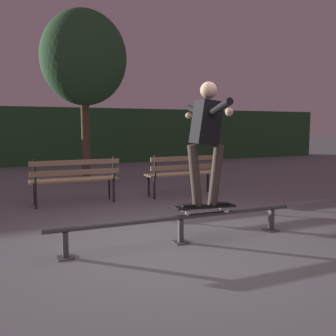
{
  "coord_description": "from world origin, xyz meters",
  "views": [
    {
      "loc": [
        -1.91,
        -3.98,
        1.44
      ],
      "look_at": [
        0.17,
        0.88,
        0.85
      ],
      "focal_mm": 39.54,
      "sensor_mm": 36.0,
      "label": 1
    }
  ],
  "objects_px": {
    "grind_rail": "(181,222)",
    "park_bench_leftmost": "(75,176)",
    "park_bench_left_center": "(184,170)",
    "tree_behind_benches": "(84,59)",
    "skateboarder": "(206,133)",
    "skateboard": "(205,207)"
  },
  "relations": [
    {
      "from": "skateboard",
      "to": "skateboarder",
      "type": "distance_m",
      "value": 0.94
    },
    {
      "from": "grind_rail",
      "to": "park_bench_leftmost",
      "type": "xyz_separation_m",
      "value": [
        -0.83,
        2.82,
        0.27
      ]
    },
    {
      "from": "grind_rail",
      "to": "park_bench_left_center",
      "type": "relative_size",
      "value": 2.05
    },
    {
      "from": "park_bench_left_center",
      "to": "tree_behind_benches",
      "type": "relative_size",
      "value": 0.36
    },
    {
      "from": "park_bench_leftmost",
      "to": "grind_rail",
      "type": "bearing_deg",
      "value": -73.61
    },
    {
      "from": "grind_rail",
      "to": "park_bench_leftmost",
      "type": "distance_m",
      "value": 2.95
    },
    {
      "from": "skateboard",
      "to": "grind_rail",
      "type": "bearing_deg",
      "value": 180.0
    },
    {
      "from": "park_bench_leftmost",
      "to": "park_bench_left_center",
      "type": "height_order",
      "value": "same"
    },
    {
      "from": "tree_behind_benches",
      "to": "park_bench_leftmost",
      "type": "bearing_deg",
      "value": -104.46
    },
    {
      "from": "grind_rail",
      "to": "park_bench_left_center",
      "type": "xyz_separation_m",
      "value": [
        1.41,
        2.82,
        0.27
      ]
    },
    {
      "from": "grind_rail",
      "to": "skateboarder",
      "type": "height_order",
      "value": "skateboarder"
    },
    {
      "from": "skateboarder",
      "to": "park_bench_left_center",
      "type": "relative_size",
      "value": 0.97
    },
    {
      "from": "skateboard",
      "to": "park_bench_leftmost",
      "type": "relative_size",
      "value": 0.5
    },
    {
      "from": "grind_rail",
      "to": "park_bench_left_center",
      "type": "bearing_deg",
      "value": 63.48
    },
    {
      "from": "grind_rail",
      "to": "tree_behind_benches",
      "type": "distance_m",
      "value": 6.55
    },
    {
      "from": "grind_rail",
      "to": "tree_behind_benches",
      "type": "xyz_separation_m",
      "value": [
        -0.05,
        5.85,
        2.94
      ]
    },
    {
      "from": "skateboard",
      "to": "skateboarder",
      "type": "xyz_separation_m",
      "value": [
        0.0,
        -0.0,
        0.94
      ]
    },
    {
      "from": "skateboarder",
      "to": "grind_rail",
      "type": "bearing_deg",
      "value": 179.94
    },
    {
      "from": "park_bench_leftmost",
      "to": "skateboard",
      "type": "bearing_deg",
      "value": -67.4
    },
    {
      "from": "grind_rail",
      "to": "skateboarder",
      "type": "relative_size",
      "value": 2.11
    },
    {
      "from": "grind_rail",
      "to": "skateboarder",
      "type": "xyz_separation_m",
      "value": [
        0.35,
        -0.0,
        1.1
      ]
    },
    {
      "from": "tree_behind_benches",
      "to": "skateboard",
      "type": "bearing_deg",
      "value": -86.16
    }
  ]
}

